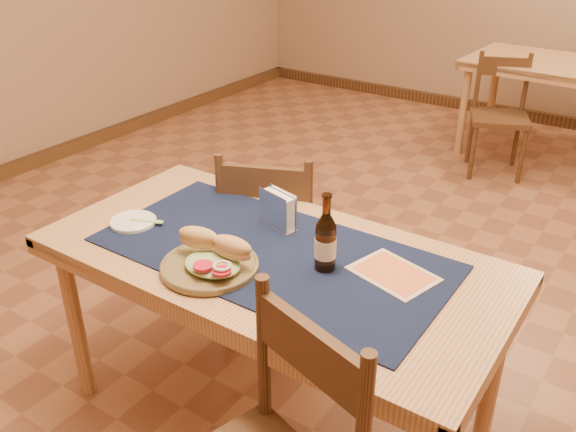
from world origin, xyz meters
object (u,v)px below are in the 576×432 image
Objects in this scene: chair_main_far at (272,237)px; beer_bottle at (326,242)px; main_table at (272,274)px; sandwich_plate at (212,260)px; napkin_holder at (278,210)px.

chair_main_far is 3.47× the size of beer_bottle.
beer_bottle is (0.20, 0.01, 0.19)m from main_table.
sandwich_plate is 1.21× the size of beer_bottle.
chair_main_far reaches higher than sandwich_plate.
main_table is 0.62m from chair_main_far.
beer_bottle is 1.58× the size of napkin_holder.
chair_main_far is at bearing 110.08° from sandwich_plate.
sandwich_plate is (-0.10, -0.20, 0.12)m from main_table.
beer_bottle is at bearing 35.16° from sandwich_plate.
sandwich_plate is at bearing -144.84° from beer_bottle.
napkin_holder is (-0.09, 0.16, 0.15)m from main_table.
sandwich_plate is 0.36m from napkin_holder.
chair_main_far is 5.50× the size of napkin_holder.
chair_main_far is at bearing 128.93° from napkin_holder.
beer_bottle is (0.30, 0.21, 0.06)m from sandwich_plate.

